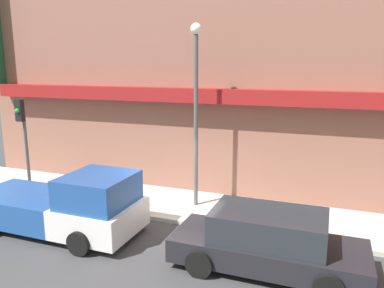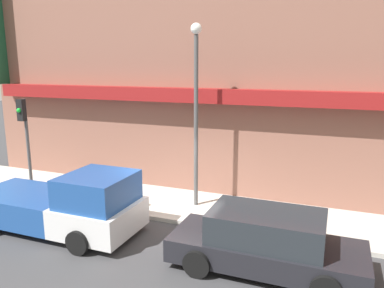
{
  "view_description": "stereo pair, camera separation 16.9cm",
  "coord_description": "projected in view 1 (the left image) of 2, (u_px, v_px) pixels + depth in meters",
  "views": [
    {
      "loc": [
        4.32,
        -9.95,
        4.82
      ],
      "look_at": [
        0.12,
        1.14,
        2.33
      ],
      "focal_mm": 35.0,
      "sensor_mm": 36.0,
      "label": 1
    },
    {
      "loc": [
        4.47,
        -9.89,
        4.82
      ],
      "look_at": [
        0.12,
        1.14,
        2.33
      ],
      "focal_mm": 35.0,
      "sensor_mm": 36.0,
      "label": 2
    }
  ],
  "objects": [
    {
      "name": "ground_plane",
      "position": [
        175.0,
        224.0,
        11.59
      ],
      "size": [
        80.0,
        80.0,
        0.0
      ],
      "primitive_type": "plane",
      "color": "#38383A"
    },
    {
      "name": "building",
      "position": [
        218.0,
        72.0,
        14.61
      ],
      "size": [
        19.8,
        3.8,
        9.57
      ],
      "color": "brown",
      "rests_on": "ground"
    },
    {
      "name": "pickup_truck",
      "position": [
        65.0,
        206.0,
        10.93
      ],
      "size": [
        5.22,
        2.28,
        1.87
      ],
      "rotation": [
        0.0,
        0.0,
        0.02
      ],
      "color": "silver",
      "rests_on": "ground"
    },
    {
      "name": "sidewalk",
      "position": [
        192.0,
        206.0,
        12.88
      ],
      "size": [
        36.0,
        2.84,
        0.13
      ],
      "color": "#B7B2A8",
      "rests_on": "ground"
    },
    {
      "name": "fire_hydrant",
      "position": [
        137.0,
        199.0,
        12.54
      ],
      "size": [
        0.2,
        0.2,
        0.62
      ],
      "color": "#196633",
      "rests_on": "sidewalk"
    },
    {
      "name": "traffic_light",
      "position": [
        23.0,
        129.0,
        13.76
      ],
      "size": [
        0.28,
        0.42,
        3.5
      ],
      "color": "#4C4C4C",
      "rests_on": "sidewalk"
    },
    {
      "name": "parked_car",
      "position": [
        268.0,
        242.0,
        8.9
      ],
      "size": [
        4.56,
        1.99,
        1.47
      ],
      "rotation": [
        0.0,
        0.0,
        -0.02
      ],
      "color": "black",
      "rests_on": "ground"
    },
    {
      "name": "street_lamp",
      "position": [
        196.0,
        96.0,
        12.12
      ],
      "size": [
        0.36,
        0.36,
        6.0
      ],
      "color": "#4C4C4C",
      "rests_on": "sidewalk"
    }
  ]
}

